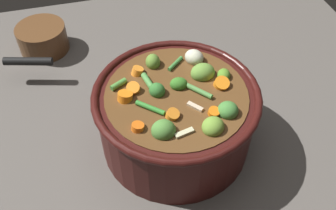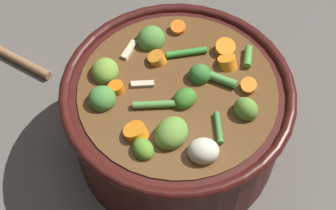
% 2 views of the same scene
% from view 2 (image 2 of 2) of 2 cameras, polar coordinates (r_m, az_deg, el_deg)
% --- Properties ---
extents(ground_plane, '(1.10, 1.10, 0.00)m').
position_cam_2_polar(ground_plane, '(0.74, 0.92, -4.17)').
color(ground_plane, '#514C47').
extents(cooking_pot, '(0.29, 0.29, 0.15)m').
position_cam_2_polar(cooking_pot, '(0.68, 0.98, -1.14)').
color(cooking_pot, '#38110F').
rests_on(cooking_pot, ground_plane).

